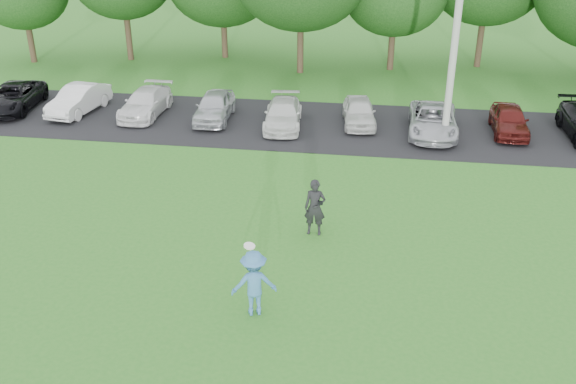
{
  "coord_description": "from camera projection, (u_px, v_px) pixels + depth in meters",
  "views": [
    {
      "loc": [
        2.54,
        -13.56,
        9.63
      ],
      "look_at": [
        0.0,
        3.5,
        1.3
      ],
      "focal_mm": 40.0,
      "sensor_mm": 36.0,
      "label": 1
    }
  ],
  "objects": [
    {
      "name": "utility_pole",
      "position": [
        458.0,
        15.0,
        24.01
      ],
      "size": [
        0.28,
        0.28,
        10.36
      ],
      "primitive_type": "cylinder",
      "color": "#A7A7A2",
      "rests_on": "ground"
    },
    {
      "name": "parked_cars",
      "position": [
        315.0,
        112.0,
        27.96
      ],
      "size": [
        30.83,
        4.85,
        1.26
      ],
      "color": "black",
      "rests_on": "parking_lot"
    },
    {
      "name": "camera_bystander",
      "position": [
        315.0,
        208.0,
        19.16
      ],
      "size": [
        0.64,
        0.44,
        1.76
      ],
      "color": "black",
      "rests_on": "ground"
    },
    {
      "name": "parking_lot",
      "position": [
        320.0,
        125.0,
        28.17
      ],
      "size": [
        32.0,
        6.5,
        0.03
      ],
      "primitive_type": "cube",
      "color": "black",
      "rests_on": "ground"
    },
    {
      "name": "frisbee_player",
      "position": [
        254.0,
        283.0,
        15.56
      ],
      "size": [
        1.26,
        0.95,
        2.08
      ],
      "color": "teal",
      "rests_on": "ground"
    },
    {
      "name": "ground",
      "position": [
        268.0,
        295.0,
        16.6
      ],
      "size": [
        100.0,
        100.0,
        0.0
      ],
      "primitive_type": "plane",
      "color": "#2B7320",
      "rests_on": "ground"
    }
  ]
}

